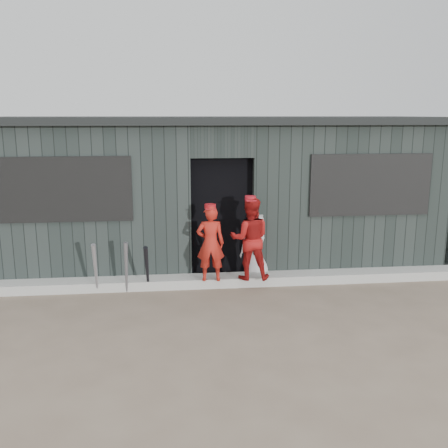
{
  "coord_description": "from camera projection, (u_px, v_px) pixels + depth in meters",
  "views": [
    {
      "loc": [
        -0.8,
        -5.71,
        2.67
      ],
      "look_at": [
        0.0,
        1.8,
        1.0
      ],
      "focal_mm": 40.0,
      "sensor_mm": 36.0,
      "label": 1
    }
  ],
  "objects": [
    {
      "name": "curb",
      "position": [
        224.0,
        280.0,
        7.95
      ],
      "size": [
        8.0,
        0.36,
        0.15
      ],
      "primitive_type": "cube",
      "color": "#A5A5A0",
      "rests_on": "ground"
    },
    {
      "name": "bat_right",
      "position": [
        147.0,
        269.0,
        7.53
      ],
      "size": [
        0.08,
        0.34,
        0.77
      ],
      "primitive_type": "cone",
      "rotation": [
        0.35,
        0.0,
        -0.04
      ],
      "color": "black",
      "rests_on": "ground"
    },
    {
      "name": "player_red_left",
      "position": [
        210.0,
        244.0,
        7.6
      ],
      "size": [
        0.44,
        0.3,
        1.17
      ],
      "primitive_type": "imported",
      "rotation": [
        0.0,
        0.0,
        3.09
      ],
      "color": "#B02015",
      "rests_on": "curb"
    },
    {
      "name": "bat_mid",
      "position": [
        126.0,
        267.0,
        7.51
      ],
      "size": [
        0.1,
        0.19,
        0.81
      ],
      "primitive_type": "cone",
      "rotation": [
        0.14,
        0.0,
        0.2
      ],
      "color": "slate",
      "rests_on": "ground"
    },
    {
      "name": "ground",
      "position": [
        239.0,
        333.0,
        6.2
      ],
      "size": [
        80.0,
        80.0,
        0.0
      ],
      "primitive_type": "plane",
      "color": "brown",
      "rests_on": "ground"
    },
    {
      "name": "player_grey_back",
      "position": [
        257.0,
        246.0,
        8.17
      ],
      "size": [
        0.56,
        0.38,
        1.12
      ],
      "primitive_type": "imported",
      "rotation": [
        0.0,
        0.0,
        3.18
      ],
      "color": "#ACACAC",
      "rests_on": "ground"
    },
    {
      "name": "bat_left",
      "position": [
        96.0,
        269.0,
        7.42
      ],
      "size": [
        0.08,
        0.32,
        0.83
      ],
      "primitive_type": "cone",
      "rotation": [
        0.3,
        0.0,
        0.05
      ],
      "color": "#95949C",
      "rests_on": "ground"
    },
    {
      "name": "player_red_right",
      "position": [
        250.0,
        239.0,
        7.68
      ],
      "size": [
        0.67,
        0.54,
        1.28
      ],
      "primitive_type": "imported",
      "rotation": [
        0.0,
        0.0,
        3.04
      ],
      "color": "maroon",
      "rests_on": "curb"
    },
    {
      "name": "dugout",
      "position": [
        214.0,
        190.0,
        9.32
      ],
      "size": [
        8.3,
        3.3,
        2.62
      ],
      "color": "black",
      "rests_on": "ground"
    }
  ]
}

